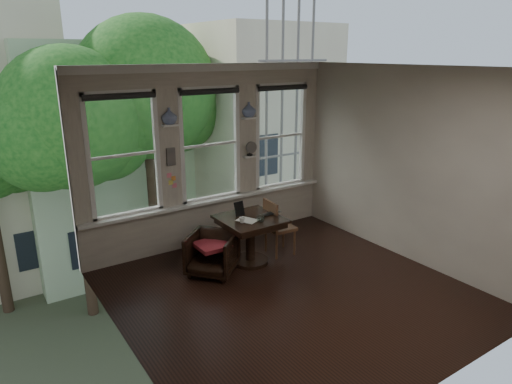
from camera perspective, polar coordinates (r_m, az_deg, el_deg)
ground at (r=6.45m, az=4.32°, el=-12.42°), size 4.50×4.50×0.00m
ceiling at (r=5.62m, az=5.02°, el=15.28°), size 4.50×4.50×0.00m
wall_back at (r=7.69m, az=-5.83°, el=4.45°), size 4.50×0.00×4.50m
wall_front at (r=4.43m, az=23.07°, el=-6.53°), size 4.50×0.00×4.50m
wall_left at (r=4.86m, az=-16.74°, el=-3.81°), size 0.00×4.50×4.50m
wall_right at (r=7.43m, az=18.42°, el=3.20°), size 0.00×4.50×4.50m
window_left at (r=7.10m, az=-16.27°, el=4.44°), size 1.10×0.12×1.90m
window_center at (r=7.65m, az=-5.87°, el=5.91°), size 1.10×0.12×1.90m
window_right at (r=8.41m, az=2.93°, el=7.00°), size 1.10×0.12×1.90m
shelf_left at (r=7.18m, az=-10.74°, el=8.22°), size 0.26×0.16×0.03m
shelf_right at (r=7.86m, az=-0.89°, el=9.26°), size 0.26×0.16×0.03m
intercom at (r=7.30m, az=-10.62°, el=4.37°), size 0.14×0.06×0.28m
sticky_notes at (r=7.39m, az=-10.49°, el=1.73°), size 0.16×0.01×0.24m
desk_fan at (r=7.94m, az=-0.79°, el=5.16°), size 0.20×0.20×0.24m
vase_left at (r=7.16m, az=-10.81°, el=9.32°), size 0.24×0.24×0.25m
vase_right at (r=7.84m, az=-0.89°, el=10.27°), size 0.24×0.24×0.25m
table at (r=7.10m, az=-0.72°, el=-6.09°), size 0.90×0.90×0.75m
armchair_left at (r=6.84m, az=-5.49°, el=-7.69°), size 0.96×0.96×0.63m
cushion_red at (r=6.78m, az=-5.53°, el=-6.65°), size 0.45×0.45×0.06m
side_chair_right at (r=7.42m, az=3.05°, el=-4.37°), size 0.46×0.46×0.92m
laptop at (r=7.09m, az=2.19°, el=-2.79°), size 0.32×0.22×0.02m
mug at (r=6.76m, az=-1.76°, el=-3.53°), size 0.09×0.09×0.08m
drinking_glass at (r=6.79m, az=0.60°, el=-3.36°), size 0.12×0.12×0.09m
tablet at (r=7.04m, az=-2.10°, el=-2.08°), size 0.17×0.09×0.22m
papers at (r=6.87m, az=-1.11°, el=-3.54°), size 0.33×0.37×0.00m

